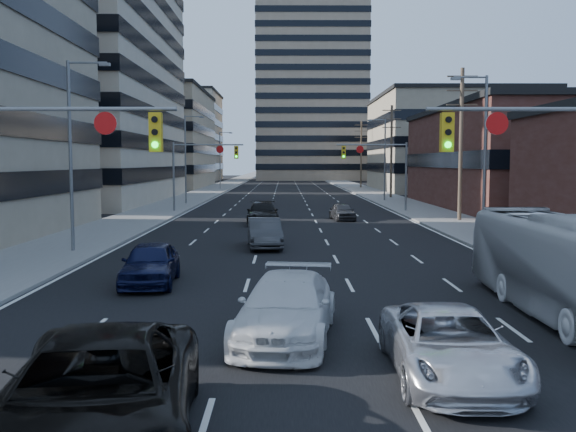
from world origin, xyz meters
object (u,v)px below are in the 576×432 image
Objects in this scene: sedan_blue at (150,263)px; transit_bus at (568,266)px; silver_suv at (449,344)px; white_van at (287,308)px; black_pickup at (97,397)px.

transit_bus is at bearing -24.80° from sedan_blue.
silver_suv is 1.11× the size of sedan_blue.
silver_suv is at bearing -54.62° from sedan_blue.
transit_bus is at bearing 23.31° from white_van.
white_van is 1.08× the size of silver_suv.
sedan_blue is (-8.01, 9.84, 0.07)m from silver_suv.
white_van reaches higher than silver_suv.
black_pickup is 1.39× the size of sedan_blue.
sedan_blue is (-12.57, 4.84, -0.68)m from transit_bus.
silver_suv is 12.69m from sedan_blue.
silver_suv is at bearing 22.02° from black_pickup.
black_pickup is at bearing -106.86° from white_van.
transit_bus is (7.81, 2.16, 0.66)m from white_van.
black_pickup is 6.89m from silver_suv.
silver_suv is 6.81m from transit_bus.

